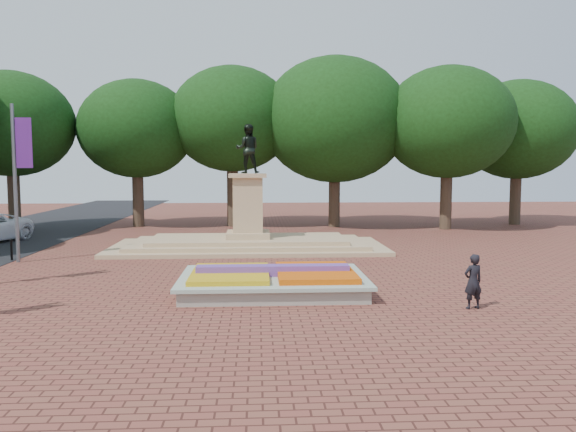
{
  "coord_description": "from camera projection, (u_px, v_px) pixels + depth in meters",
  "views": [
    {
      "loc": [
        0.48,
        -20.89,
        4.28
      ],
      "look_at": [
        1.76,
        2.44,
        2.2
      ],
      "focal_mm": 35.0,
      "sensor_mm": 36.0,
      "label": 1
    }
  ],
  "objects": [
    {
      "name": "tree_row_back",
      "position": [
        284.0,
        131.0,
        38.57
      ],
      "size": [
        44.8,
        8.8,
        10.43
      ],
      "color": "#3C2E20",
      "rests_on": "ground"
    },
    {
      "name": "flower_bed",
      "position": [
        274.0,
        281.0,
        19.17
      ],
      "size": [
        6.3,
        4.3,
        0.91
      ],
      "color": "gray",
      "rests_on": "ground"
    },
    {
      "name": "monument",
      "position": [
        248.0,
        232.0,
        29.01
      ],
      "size": [
        14.0,
        6.0,
        6.4
      ],
      "color": "tan",
      "rests_on": "ground"
    },
    {
      "name": "ground",
      "position": [
        245.0,
        280.0,
        21.13
      ],
      "size": [
        90.0,
        90.0,
        0.0
      ],
      "primitive_type": "plane",
      "color": "brown",
      "rests_on": "ground"
    },
    {
      "name": "pedestrian",
      "position": [
        473.0,
        281.0,
        16.81
      ],
      "size": [
        0.68,
        0.53,
        1.66
      ],
      "primitive_type": "imported",
      "rotation": [
        0.0,
        0.0,
        3.38
      ],
      "color": "black",
      "rests_on": "ground"
    }
  ]
}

